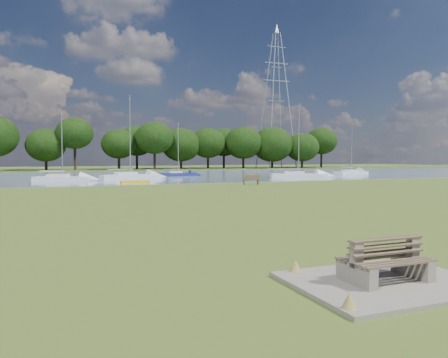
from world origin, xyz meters
name	(u,v)px	position (x,y,z in m)	size (l,w,h in m)	color
ground	(195,212)	(0.00, 0.00, 0.00)	(220.00, 220.00, 0.00)	#5D702C
river	(105,177)	(0.00, 42.00, 0.00)	(220.00, 40.00, 0.10)	gray
far_bank	(88,170)	(0.00, 72.00, 0.00)	(220.00, 20.00, 0.40)	#4C6626
concrete_pad	(385,282)	(0.00, -14.00, 0.05)	(4.20, 3.20, 0.10)	gray
bench_pair	(385,262)	(0.00, -14.00, 0.52)	(1.95, 1.16, 1.04)	gray
riverbank_bench	(251,180)	(11.90, 18.49, 0.52)	(1.74, 0.84, 1.03)	brown
kayak	(135,182)	(1.08, 24.00, 0.20)	(2.99, 0.70, 0.30)	yellow
pylon	(276,80)	(42.52, 70.00, 20.85)	(7.08, 4.97, 33.47)	#999DA4
tree_line	(65,139)	(-4.55, 68.00, 6.27)	(131.75, 8.72, 10.56)	black
sailboat_2	(178,173)	(9.86, 38.90, 0.49)	(5.17, 1.50, 7.67)	navy
sailboat_3	(351,172)	(36.15, 33.85, 0.50)	(6.66, 3.46, 7.70)	white
sailboat_4	(130,175)	(2.06, 33.16, 0.59)	(7.55, 3.37, 10.48)	white
sailboat_5	(298,174)	(23.67, 28.92, 0.54)	(7.69, 4.60, 9.77)	white
sailboat_6	(62,177)	(-5.92, 31.83, 0.52)	(6.68, 3.95, 8.01)	white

